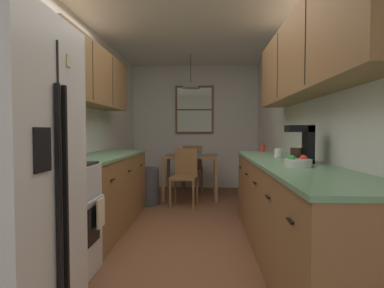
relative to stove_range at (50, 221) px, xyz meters
name	(u,v)px	position (x,y,z in m)	size (l,w,h in m)	color
ground_plane	(187,224)	(0.99, 1.54, -0.47)	(12.00, 12.00, 0.00)	brown
wall_left	(82,124)	(-0.36, 1.54, 0.80)	(0.10, 9.00, 2.55)	silver
wall_right	(296,124)	(2.34, 1.54, 0.80)	(0.10, 9.00, 2.55)	silver
wall_back	(195,127)	(0.99, 4.19, 0.80)	(4.40, 0.10, 2.55)	silver
ceiling_slab	(187,18)	(0.99, 1.54, 2.12)	(4.40, 9.00, 0.08)	white
stove_range	(50,221)	(0.00, 0.00, 0.00)	(0.66, 0.61, 1.10)	silver
microwave_over_range	(33,71)	(-0.11, 0.00, 1.18)	(0.39, 0.57, 0.35)	black
counter_left	(105,191)	(-0.01, 1.34, -0.02)	(0.64, 2.06, 0.90)	olive
upper_cabinets_left	(90,77)	(-0.15, 1.29, 1.36)	(0.33, 2.14, 0.68)	olive
counter_right	(288,210)	(1.99, 0.52, -0.02)	(0.64, 3.10, 0.90)	olive
upper_cabinets_right	(307,55)	(2.13, 0.47, 1.39)	(0.33, 2.78, 0.73)	olive
dining_table	(191,162)	(0.96, 3.15, 0.16)	(0.94, 0.76, 0.75)	olive
dining_chair_near	(185,174)	(0.89, 2.57, 0.03)	(0.45, 0.45, 0.90)	olive
dining_chair_far	(193,166)	(0.96, 3.74, 0.03)	(0.41, 0.41, 0.90)	olive
pendant_light	(191,85)	(0.96, 3.15, 1.53)	(0.34, 0.34, 0.60)	black
back_window	(194,110)	(0.99, 4.12, 1.16)	(0.79, 0.05, 0.99)	brown
trash_bin	(148,186)	(0.29, 2.57, -0.17)	(0.35, 0.35, 0.60)	#3F3F42
storage_canister	(77,151)	(-0.01, 0.54, 0.52)	(0.12, 0.12, 0.18)	#265999
dish_towel	(101,213)	(0.35, 0.15, 0.03)	(0.02, 0.16, 0.24)	beige
coffee_maker	(303,143)	(2.08, 0.41, 0.60)	(0.22, 0.18, 0.33)	black
mug_by_coffeemaker	(278,153)	(2.01, 1.01, 0.48)	(0.11, 0.08, 0.09)	white
mug_spare	(262,148)	(2.00, 1.93, 0.48)	(0.11, 0.07, 0.10)	#BF3F33
fruit_bowl	(298,162)	(1.96, 0.11, 0.47)	(0.22, 0.22, 0.09)	silver
table_serving_bowl	(197,154)	(1.07, 3.17, 0.31)	(0.17, 0.17, 0.06)	#4C7299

